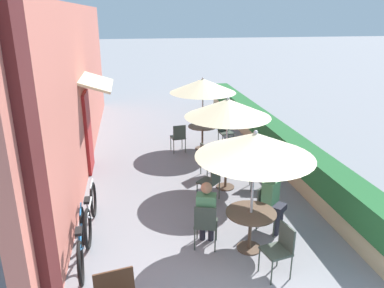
# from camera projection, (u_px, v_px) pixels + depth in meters

# --- Properties ---
(cafe_facade_wall) EXTENTS (0.98, 13.59, 4.20)m
(cafe_facade_wall) POSITION_uv_depth(u_px,v_px,m) (81.00, 89.00, 9.90)
(cafe_facade_wall) COLOR #C66B5B
(cafe_facade_wall) RESTS_ON ground_plane
(planter_hedge) EXTENTS (0.60, 12.59, 1.01)m
(planter_hedge) POSITION_uv_depth(u_px,v_px,m) (267.00, 134.00, 11.28)
(planter_hedge) COLOR tan
(planter_hedge) RESTS_ON ground_plane
(patio_table_near) EXTENTS (0.88, 0.88, 0.74)m
(patio_table_near) POSITION_uv_depth(u_px,v_px,m) (251.00, 221.00, 6.51)
(patio_table_near) COLOR brown
(patio_table_near) RESTS_ON ground_plane
(patio_umbrella_near) EXTENTS (1.96, 1.96, 2.22)m
(patio_umbrella_near) POSITION_uv_depth(u_px,v_px,m) (255.00, 145.00, 6.05)
(patio_umbrella_near) COLOR #B7B7BC
(patio_umbrella_near) RESTS_ON ground_plane
(cafe_chair_near_left) EXTENTS (0.48, 0.48, 0.87)m
(cafe_chair_near_left) POSITION_uv_depth(u_px,v_px,m) (280.00, 247.00, 5.88)
(cafe_chair_near_left) COLOR #384238
(cafe_chair_near_left) RESTS_ON ground_plane
(cafe_chair_near_right) EXTENTS (0.57, 0.57, 0.87)m
(cafe_chair_near_right) POSITION_uv_depth(u_px,v_px,m) (267.00, 205.00, 7.16)
(cafe_chair_near_right) COLOR #384238
(cafe_chair_near_right) RESTS_ON ground_plane
(seated_patron_near_right) EXTENTS (0.51, 0.51, 1.25)m
(seated_patron_near_right) POSITION_uv_depth(u_px,v_px,m) (273.00, 199.00, 7.04)
(seated_patron_near_right) COLOR #23232D
(seated_patron_near_right) RESTS_ON ground_plane
(cafe_chair_near_back) EXTENTS (0.50, 0.50, 0.87)m
(cafe_chair_near_back) POSITION_uv_depth(u_px,v_px,m) (206.00, 222.00, 6.56)
(cafe_chair_near_back) COLOR #384238
(cafe_chair_near_back) RESTS_ON ground_plane
(seated_patron_near_back) EXTENTS (0.42, 0.48, 1.25)m
(seated_patron_near_back) POSITION_uv_depth(u_px,v_px,m) (206.00, 211.00, 6.60)
(seated_patron_near_back) COLOR #23232D
(seated_patron_near_back) RESTS_ON ground_plane
(patio_table_mid) EXTENTS (0.88, 0.88, 0.74)m
(patio_table_mid) POSITION_uv_depth(u_px,v_px,m) (226.00, 166.00, 8.86)
(patio_table_mid) COLOR brown
(patio_table_mid) RESTS_ON ground_plane
(patio_umbrella_mid) EXTENTS (1.96, 1.96, 2.22)m
(patio_umbrella_mid) POSITION_uv_depth(u_px,v_px,m) (228.00, 108.00, 8.40)
(patio_umbrella_mid) COLOR #B7B7BC
(patio_umbrella_mid) RESTS_ON ground_plane
(cafe_chair_mid_left) EXTENTS (0.49, 0.49, 0.87)m
(cafe_chair_mid_left) POSITION_uv_depth(u_px,v_px,m) (208.00, 157.00, 9.51)
(cafe_chair_mid_left) COLOR #384238
(cafe_chair_mid_left) RESTS_ON ground_plane
(cafe_chair_mid_right) EXTENTS (0.57, 0.57, 0.87)m
(cafe_chair_mid_right) POSITION_uv_depth(u_px,v_px,m) (211.00, 180.00, 8.23)
(cafe_chair_mid_right) COLOR #384238
(cafe_chair_mid_right) RESTS_ON ground_plane
(cafe_chair_mid_back) EXTENTS (0.49, 0.49, 0.87)m
(cafe_chair_mid_back) POSITION_uv_depth(u_px,v_px,m) (259.00, 167.00, 8.89)
(cafe_chair_mid_back) COLOR #384238
(cafe_chair_mid_back) RESTS_ON ground_plane
(coffee_cup_mid) EXTENTS (0.07, 0.07, 0.09)m
(coffee_cup_mid) POSITION_uv_depth(u_px,v_px,m) (221.00, 155.00, 8.90)
(coffee_cup_mid) COLOR teal
(coffee_cup_mid) RESTS_ON patio_table_mid
(patio_table_far) EXTENTS (0.88, 0.88, 0.74)m
(patio_table_far) POSITION_uv_depth(u_px,v_px,m) (202.00, 131.00, 11.43)
(patio_table_far) COLOR brown
(patio_table_far) RESTS_ON ground_plane
(patio_umbrella_far) EXTENTS (1.96, 1.96, 2.22)m
(patio_umbrella_far) POSITION_uv_depth(u_px,v_px,m) (203.00, 86.00, 10.96)
(patio_umbrella_far) COLOR #B7B7BC
(patio_umbrella_far) RESTS_ON ground_plane
(cafe_chair_far_left) EXTENTS (0.45, 0.45, 0.87)m
(cafe_chair_far_left) POSITION_uv_depth(u_px,v_px,m) (179.00, 136.00, 11.15)
(cafe_chair_far_left) COLOR #384238
(cafe_chair_far_left) RESTS_ON ground_plane
(cafe_chair_far_right) EXTENTS (0.45, 0.45, 0.87)m
(cafe_chair_far_right) POSITION_uv_depth(u_px,v_px,m) (225.00, 130.00, 11.73)
(cafe_chair_far_right) COLOR #384238
(cafe_chair_far_right) RESTS_ON ground_plane
(coffee_cup_far) EXTENTS (0.07, 0.07, 0.09)m
(coffee_cup_far) POSITION_uv_depth(u_px,v_px,m) (204.00, 125.00, 11.32)
(coffee_cup_far) COLOR teal
(coffee_cup_far) RESTS_ON patio_table_far
(bicycle_leaning) EXTENTS (0.20, 1.80, 0.79)m
(bicycle_leaning) POSITION_uv_depth(u_px,v_px,m) (82.00, 242.00, 6.25)
(bicycle_leaning) COLOR black
(bicycle_leaning) RESTS_ON ground_plane
(bicycle_second) EXTENTS (0.10, 1.84, 0.82)m
(bicycle_second) POSITION_uv_depth(u_px,v_px,m) (91.00, 213.00, 7.15)
(bicycle_second) COLOR black
(bicycle_second) RESTS_ON ground_plane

